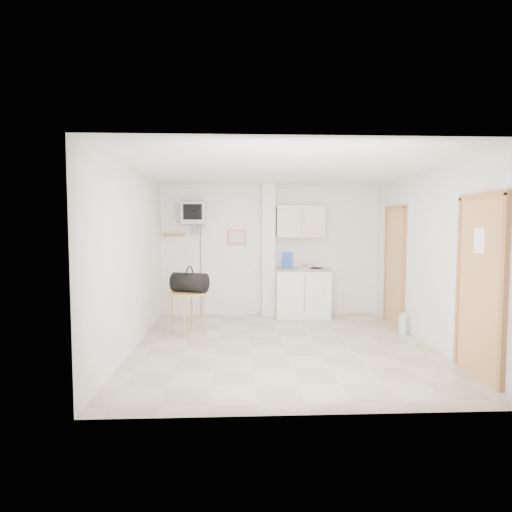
{
  "coord_description": "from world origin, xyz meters",
  "views": [
    {
      "loc": [
        -0.66,
        -5.99,
        1.71
      ],
      "look_at": [
        -0.36,
        0.6,
        1.25
      ],
      "focal_mm": 30.0,
      "sensor_mm": 36.0,
      "label": 1
    }
  ],
  "objects_px": {
    "duffel_bag": "(190,282)",
    "water_bottle": "(403,324)",
    "crt_television": "(194,214)",
    "round_table": "(188,298)"
  },
  "relations": [
    {
      "from": "round_table",
      "to": "water_bottle",
      "type": "height_order",
      "value": "round_table"
    },
    {
      "from": "crt_television",
      "to": "duffel_bag",
      "type": "xyz_separation_m",
      "value": [
        0.05,
        -1.27,
        -1.11
      ]
    },
    {
      "from": "crt_television",
      "to": "water_bottle",
      "type": "bearing_deg",
      "value": -22.63
    },
    {
      "from": "crt_television",
      "to": "round_table",
      "type": "height_order",
      "value": "crt_television"
    },
    {
      "from": "crt_television",
      "to": "duffel_bag",
      "type": "bearing_deg",
      "value": -87.77
    },
    {
      "from": "water_bottle",
      "to": "crt_television",
      "type": "bearing_deg",
      "value": 157.37
    },
    {
      "from": "duffel_bag",
      "to": "water_bottle",
      "type": "bearing_deg",
      "value": 18.09
    },
    {
      "from": "round_table",
      "to": "duffel_bag",
      "type": "distance_m",
      "value": 0.25
    },
    {
      "from": "crt_television",
      "to": "round_table",
      "type": "xyz_separation_m",
      "value": [
        0.02,
        -1.28,
        -1.36
      ]
    },
    {
      "from": "duffel_bag",
      "to": "water_bottle",
      "type": "xyz_separation_m",
      "value": [
        3.38,
        -0.16,
        -0.67
      ]
    }
  ]
}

